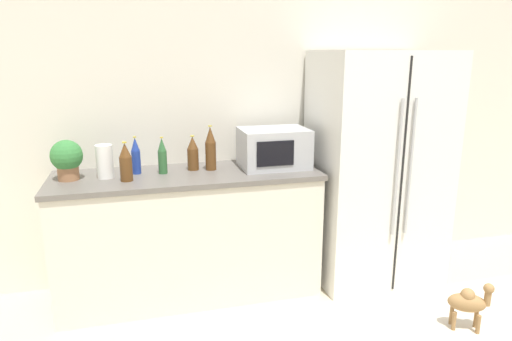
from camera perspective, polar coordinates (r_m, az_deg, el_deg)
wall_back at (r=3.53m, az=-0.95°, el=7.39°), size 8.00×0.06×2.55m
back_counter at (r=3.33m, az=-8.31°, el=-7.84°), size 1.83×0.63×0.91m
refrigerator at (r=3.57m, az=14.82°, el=0.30°), size 0.93×0.72×1.73m
potted_plant at (r=3.20m, az=-22.58°, el=1.42°), size 0.20×0.20×0.26m
paper_towel_roll at (r=3.17m, az=-18.39°, el=1.08°), size 0.11×0.11×0.22m
microwave at (r=3.30m, az=2.22°, el=2.83°), size 0.48×0.37×0.28m
back_bottle_0 at (r=3.18m, az=-11.62°, el=1.76°), size 0.06×0.06×0.25m
back_bottle_1 at (r=3.25m, az=-7.90°, el=2.11°), size 0.08×0.08×0.25m
back_bottle_2 at (r=3.05m, az=-15.98°, el=0.98°), size 0.08×0.08×0.26m
back_bottle_3 at (r=3.22m, az=-14.79°, el=1.76°), size 0.06×0.06×0.26m
back_bottle_4 at (r=3.23m, az=-5.70°, el=2.73°), size 0.08×0.08×0.32m
camel_figurine at (r=1.47m, az=25.07°, el=-14.63°), size 0.12×0.10×0.15m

